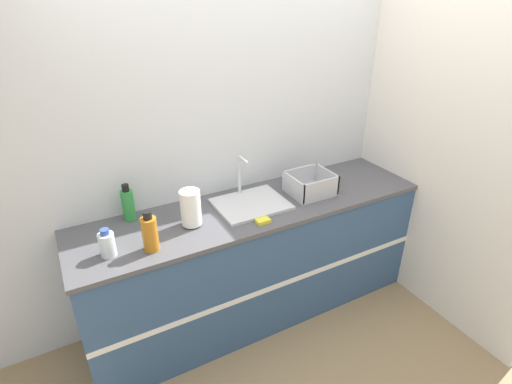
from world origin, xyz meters
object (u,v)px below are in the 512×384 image
(dish_rack, at_px, (310,186))
(bottle_amber, at_px, (150,233))
(paper_towel_roll, at_px, (191,208))
(sink, at_px, (250,202))
(bottle_clear, at_px, (107,244))
(bottle_green, at_px, (128,204))

(dish_rack, height_order, bottle_amber, bottle_amber)
(paper_towel_roll, distance_m, dish_rack, 0.91)
(sink, distance_m, bottle_clear, 0.98)
(bottle_green, distance_m, bottle_amber, 0.40)
(dish_rack, xyz_separation_m, bottle_amber, (-1.20, -0.15, 0.05))
(bottle_green, xyz_separation_m, bottle_amber, (0.03, -0.40, 0.00))
(dish_rack, relative_size, bottle_amber, 1.22)
(dish_rack, relative_size, bottle_clear, 1.80)
(bottle_green, bearing_deg, paper_towel_roll, -38.20)
(sink, bearing_deg, bottle_clear, -172.03)
(bottle_clear, bearing_deg, bottle_green, 60.00)
(sink, relative_size, bottle_amber, 1.90)
(dish_rack, bearing_deg, bottle_amber, -172.96)
(sink, xyz_separation_m, bottle_green, (-0.77, 0.20, 0.09))
(bottle_clear, bearing_deg, sink, 7.97)
(paper_towel_roll, distance_m, bottle_green, 0.42)
(paper_towel_roll, height_order, bottle_clear, paper_towel_roll)
(bottle_amber, bearing_deg, bottle_clear, 164.90)
(paper_towel_roll, height_order, dish_rack, paper_towel_roll)
(paper_towel_roll, bearing_deg, sink, 7.06)
(sink, bearing_deg, bottle_amber, -165.13)
(bottle_green, height_order, bottle_clear, bottle_green)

